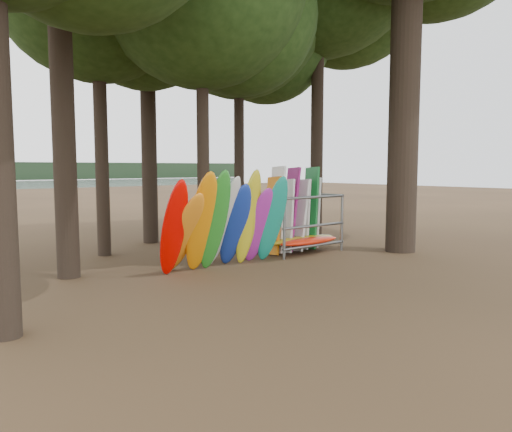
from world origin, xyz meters
TOP-DOWN VIEW (x-y plane):
  - ground at (0.00, 0.00)m, footprint 120.00×120.00m
  - oak_3 at (2.80, 5.95)m, footprint 7.65×7.65m
  - kayak_row at (-1.23, 1.29)m, footprint 4.07×1.89m
  - storage_rack at (2.35, 2.10)m, footprint 3.03×1.55m

SIDE VIEW (x-z plane):
  - ground at x=0.00m, z-range 0.00..0.00m
  - storage_rack at x=2.35m, z-range -0.52..2.38m
  - kayak_row at x=-1.23m, z-range -0.18..2.74m
  - oak_3 at x=2.80m, z-range 2.74..14.90m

